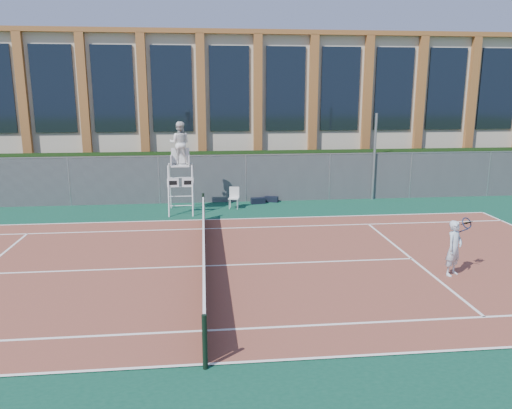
{
  "coord_description": "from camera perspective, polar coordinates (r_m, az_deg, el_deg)",
  "views": [
    {
      "loc": [
        0.06,
        -14.1,
        5.1
      ],
      "look_at": [
        1.86,
        3.0,
        1.18
      ],
      "focal_mm": 35.0,
      "sensor_mm": 36.0,
      "label": 1
    }
  ],
  "objects": [
    {
      "name": "tennis_court",
      "position": [
        14.99,
        -5.94,
        -7.05
      ],
      "size": [
        23.77,
        10.97,
        0.02
      ],
      "primitive_type": "cube",
      "color": "brown",
      "rests_on": "apron"
    },
    {
      "name": "fence",
      "position": [
        23.25,
        -6.09,
        2.86
      ],
      "size": [
        40.0,
        0.06,
        2.2
      ],
      "primitive_type": null,
      "color": "#595E60",
      "rests_on": "ground"
    },
    {
      "name": "apron",
      "position": [
        15.94,
        -5.95,
        -5.88
      ],
      "size": [
        36.0,
        20.0,
        0.01
      ],
      "primitive_type": "cube",
      "color": "#0E3D2C",
      "rests_on": "ground"
    },
    {
      "name": "sports_bag_near",
      "position": [
        23.05,
        0.23,
        0.44
      ],
      "size": [
        0.69,
        0.38,
        0.28
      ],
      "primitive_type": "cube",
      "rotation": [
        0.0,
        0.0,
        0.18
      ],
      "color": "black",
      "rests_on": "apron"
    },
    {
      "name": "tennis_net",
      "position": [
        14.82,
        -5.98,
        -5.17
      ],
      "size": [
        0.1,
        11.3,
        1.1
      ],
      "color": "black",
      "rests_on": "ground"
    },
    {
      "name": "sports_bag_far",
      "position": [
        23.45,
        1.75,
        0.61
      ],
      "size": [
        0.69,
        0.47,
        0.26
      ],
      "primitive_type": "cube",
      "rotation": [
        0.0,
        0.0,
        -0.33
      ],
      "color": "black",
      "rests_on": "apron"
    },
    {
      "name": "umpire_chair",
      "position": [
        21.29,
        -8.71,
        6.66
      ],
      "size": [
        1.09,
        1.68,
        3.91
      ],
      "color": "white",
      "rests_on": "ground"
    },
    {
      "name": "tennis_player",
      "position": [
        15.03,
        21.71,
        -4.63
      ],
      "size": [
        0.95,
        0.74,
        1.6
      ],
      "color": "silver",
      "rests_on": "tennis_court"
    },
    {
      "name": "building",
      "position": [
        32.06,
        -6.24,
        11.06
      ],
      "size": [
        45.0,
        10.6,
        8.22
      ],
      "color": "beige",
      "rests_on": "ground"
    },
    {
      "name": "hedge",
      "position": [
        24.43,
        -6.09,
        3.34
      ],
      "size": [
        40.0,
        1.4,
        2.2
      ],
      "primitive_type": "cube",
      "color": "black",
      "rests_on": "ground"
    },
    {
      "name": "plastic_chair",
      "position": [
        22.13,
        -2.52,
        1.0
      ],
      "size": [
        0.51,
        0.51,
        0.94
      ],
      "color": "silver",
      "rests_on": "apron"
    },
    {
      "name": "steel_pole",
      "position": [
        24.37,
        13.37,
        5.3
      ],
      "size": [
        0.12,
        0.12,
        4.1
      ],
      "primitive_type": "cylinder",
      "color": "#9EA0A5",
      "rests_on": "ground"
    },
    {
      "name": "ground",
      "position": [
        15.0,
        -5.93,
        -7.12
      ],
      "size": [
        120.0,
        120.0,
        0.0
      ],
      "primitive_type": "plane",
      "color": "#233814"
    }
  ]
}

